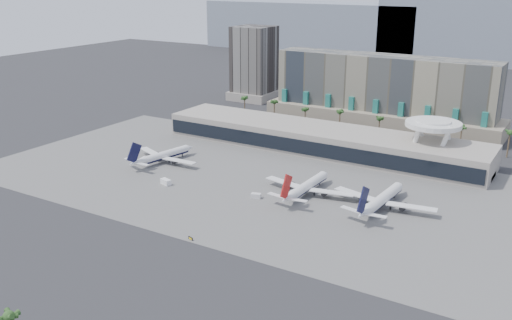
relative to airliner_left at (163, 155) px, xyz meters
The scene contains 14 objects.
ground 77.36m from the airliner_left, 42.78° to the right, with size 900.00×900.00×0.00m, color #232326.
apron_pad 56.88m from the airliner_left, ahead, with size 260.00×130.00×0.06m, color #5B5B59.
mountain_ridge 426.81m from the airliner_left, 78.55° to the left, with size 680.00×60.00×70.00m.
hotel 139.62m from the airliner_left, 61.31° to the left, with size 140.00×30.00×42.00m.
office_tower 153.63m from the airliner_left, 104.55° to the left, with size 30.00×30.00×52.00m.
terminal 80.72m from the airliner_left, 45.32° to the left, with size 170.00×32.50×14.50m.
saucer_structure 129.38m from the airliner_left, 29.62° to the left, with size 26.00×26.00×21.89m.
palm_row 112.55m from the airliner_left, 55.44° to the left, with size 157.80×2.80×13.10m.
airliner_left is the anchor object (origin of this frame).
airliner_centre 78.46m from the airliner_left, ahead, with size 40.68×41.86×14.45m.
airliner_right 110.10m from the airliner_left, ahead, with size 42.50×43.84×15.13m.
service_vehicle_a 31.36m from the airliner_left, 48.32° to the right, with size 5.04×2.46×2.46m, color white.
service_vehicle_b 64.69m from the airliner_left, 14.75° to the right, with size 3.96×2.26×2.04m, color silver.
taxiway_sign 87.68m from the airliner_left, 44.02° to the right, with size 2.26×0.99×1.03m.
Camera 1 is at (117.99, -149.21, 87.84)m, focal length 40.00 mm.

